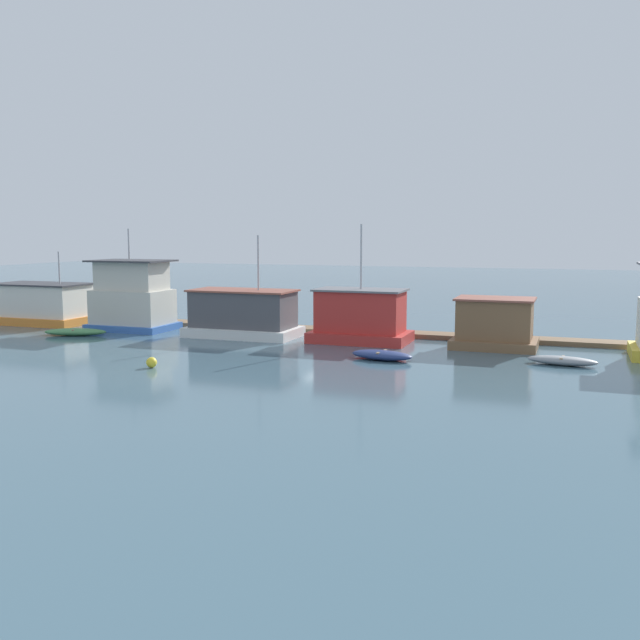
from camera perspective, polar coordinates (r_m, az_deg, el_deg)
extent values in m
plane|color=#426070|center=(46.30, 0.42, -1.58)|extent=(200.00, 200.00, 0.00)
cube|color=brown|center=(49.35, 1.69, -0.87)|extent=(59.60, 1.89, 0.30)
cube|color=orange|center=(58.46, -21.31, 0.03)|extent=(7.43, 4.12, 0.60)
cube|color=silver|center=(58.31, -21.38, 1.48)|extent=(6.84, 3.53, 2.37)
cube|color=#38383D|center=(58.21, -21.43, 2.70)|extent=(7.14, 3.83, 0.12)
cylinder|color=#B2B2B7|center=(56.99, -20.15, 3.95)|extent=(0.12, 0.12, 2.42)
cube|color=#3866B7|center=(52.80, -14.70, -0.50)|extent=(5.74, 3.97, 0.46)
cube|color=beige|center=(52.64, -14.75, 1.05)|extent=(5.19, 3.42, 2.40)
cube|color=beige|center=(52.46, -14.83, 3.44)|extent=(4.55, 2.78, 2.01)
cube|color=#38383D|center=(52.41, -14.86, 4.60)|extent=(5.49, 3.72, 0.12)
cylinder|color=#B2B2B7|center=(52.48, -15.05, 5.87)|extent=(0.12, 0.12, 2.21)
cube|color=white|center=(47.93, -6.15, -0.94)|extent=(7.43, 3.90, 0.64)
cube|color=#4C4C51|center=(47.75, -6.17, 0.86)|extent=(6.65, 3.12, 2.38)
cube|color=brown|center=(47.63, -6.19, 2.36)|extent=(6.95, 3.42, 0.12)
cylinder|color=#B2B2B7|center=(47.03, -4.97, 4.59)|extent=(0.12, 0.12, 3.60)
cube|color=red|center=(45.34, 3.24, -1.35)|extent=(6.21, 3.73, 0.66)
cube|color=red|center=(45.14, 3.25, 0.70)|extent=(5.32, 2.83, 2.59)
cube|color=slate|center=(45.01, 3.27, 2.42)|extent=(5.62, 3.13, 0.12)
cylinder|color=#B2B2B7|center=(44.88, 3.31, 5.08)|extent=(0.12, 0.12, 4.06)
cube|color=brown|center=(44.21, 13.77, -1.83)|extent=(5.01, 3.72, 0.56)
cube|color=brown|center=(44.01, 13.82, 0.05)|extent=(4.29, 3.00, 2.36)
cube|color=brown|center=(43.88, 13.87, 1.66)|extent=(4.59, 3.30, 0.12)
ellipsoid|color=#47844C|center=(50.81, -18.99, -0.91)|extent=(4.33, 2.47, 0.50)
cube|color=#997F60|center=(50.79, -19.00, -0.71)|extent=(0.47, 0.98, 0.08)
ellipsoid|color=navy|center=(39.10, 4.96, -2.81)|extent=(3.66, 1.95, 0.53)
cube|color=#997F60|center=(39.07, 4.96, -2.54)|extent=(0.33, 1.24, 0.08)
ellipsoid|color=gray|center=(39.52, 18.81, -3.10)|extent=(3.68, 1.50, 0.47)
cube|color=#997F60|center=(39.49, 18.82, -2.86)|extent=(0.26, 0.95, 0.08)
sphere|color=yellow|center=(37.71, -13.33, -3.32)|extent=(0.55, 0.55, 0.55)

